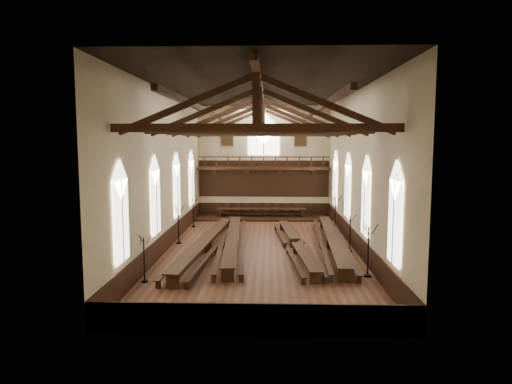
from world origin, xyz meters
TOP-DOWN VIEW (x-y plane):
  - ground at (0.00, 0.00)m, footprint 26.00×26.00m
  - room_walls at (0.00, 0.00)m, footprint 26.00×26.00m
  - wainscot_band at (0.00, 0.00)m, footprint 12.00×26.00m
  - side_windows at (-0.00, -0.00)m, footprint 11.85×19.80m
  - end_window at (0.00, 12.90)m, footprint 2.80×0.12m
  - minstrels_gallery at (0.00, 12.66)m, footprint 11.80×1.24m
  - portraits at (0.00, 12.90)m, footprint 7.75×0.09m
  - roof_trusses at (0.00, -0.00)m, footprint 11.70×25.70m
  - refectory_row_a at (-3.39, -0.78)m, footprint 2.24×15.14m
  - refectory_row_b at (-1.84, 0.27)m, footprint 1.99×14.97m
  - refectory_row_c at (2.17, -0.37)m, footprint 1.97×13.98m
  - refectory_row_d at (4.59, 0.40)m, footprint 2.04×15.12m
  - dais at (-0.16, 11.40)m, footprint 11.40×3.08m
  - high_table at (-0.16, 11.40)m, footprint 7.84×0.93m
  - high_chairs at (-0.16, 12.17)m, footprint 6.79×0.49m
  - candelabrum_left_near at (-5.55, -6.94)m, footprint 0.70×0.69m
  - candelabrum_left_mid at (-5.55, 1.45)m, footprint 0.78×0.79m
  - candelabrum_left_far at (-5.55, 7.36)m, footprint 0.68×0.71m
  - candelabrum_right_near at (5.55, -5.70)m, footprint 0.81×0.81m
  - candelabrum_right_mid at (5.55, -0.47)m, footprint 0.71×0.69m
  - candelabrum_right_far at (5.55, 5.98)m, footprint 0.84×0.81m

SIDE VIEW (x-z plane):
  - ground at x=0.00m, z-range 0.00..0.00m
  - dais at x=-0.16m, z-range 0.00..0.21m
  - refectory_row_c at x=2.17m, z-range 0.16..0.85m
  - refectory_row_b at x=-1.84m, z-range 0.18..0.99m
  - refectory_row_a at x=-3.39m, z-range 0.19..1.01m
  - refectory_row_d at x=4.59m, z-range 0.19..1.01m
  - wainscot_band at x=0.00m, z-range 0.00..1.20m
  - candelabrum_left_far at x=-5.55m, z-range -0.46..1.89m
  - candelabrum_left_near at x=-5.55m, z-range -0.46..1.90m
  - candelabrum_right_mid at x=5.55m, z-range -0.47..1.91m
  - high_chairs at x=-0.16m, z-range 0.25..1.31m
  - candelabrum_left_mid at x=-5.55m, z-range -0.52..2.12m
  - high_table at x=-0.16m, z-range 0.46..1.19m
  - candelabrum_right_near at x=5.55m, z-range -0.54..2.20m
  - candelabrum_right_far at x=5.55m, z-range -0.55..2.24m
  - side_windows at x=0.00m, z-range 1.49..5.99m
  - minstrels_gallery at x=0.00m, z-range 2.06..5.76m
  - room_walls at x=0.00m, z-range -6.54..19.46m
  - portraits at x=0.00m, z-range 6.38..7.82m
  - end_window at x=0.00m, z-range 5.32..9.12m
  - roof_trusses at x=0.00m, z-range 6.82..9.62m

